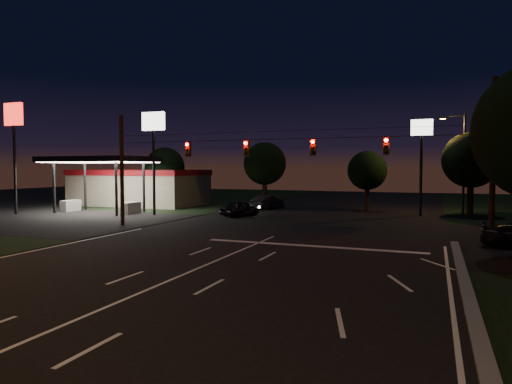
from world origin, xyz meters
The scene contains 17 objects.
ground centered at (0.00, 0.00, 0.00)m, with size 140.00×140.00×0.00m, color black.
cross_street_left centered at (-20.00, 16.00, 0.00)m, with size 20.00×16.00×0.02m, color black.
stop_bar centered at (3.00, 11.50, 0.01)m, with size 12.00×0.50×0.01m, color silver.
utility_pole_right centered at (12.00, 15.00, 0.00)m, with size 0.30×0.30×9.00m, color black.
utility_pole_left centered at (-12.00, 15.00, 0.00)m, with size 0.28×0.28×8.00m, color black.
signal_span centered at (0.00, 14.96, 5.50)m, with size 24.00×0.40×1.56m.
gas_station centered at (-21.86, 30.39, 2.38)m, with size 14.20×16.10×5.25m.
pole_sign_left_near centered at (-14.00, 22.00, 6.98)m, with size 2.20×0.30×9.10m.
pole_sign_left_far centered at (-26.00, 18.00, 7.61)m, with size 2.00×0.30×10.00m.
pole_sign_right centered at (8.00, 30.00, 6.24)m, with size 1.80×0.30×8.40m.
street_light_right_far centered at (11.24, 32.00, 5.24)m, with size 2.20×0.35×9.00m.
tree_far_a centered at (-17.98, 30.12, 4.26)m, with size 4.20×4.20×6.42m.
tree_far_b centered at (-7.98, 34.13, 4.61)m, with size 4.60×4.60×6.98m.
tree_far_c centered at (3.02, 33.10, 3.90)m, with size 3.80×3.80×5.86m.
tree_far_d centered at (12.02, 31.13, 4.83)m, with size 4.80×4.80×7.30m.
car_oncoming_a centered at (-6.63, 24.13, 0.68)m, with size 1.60×3.98×1.36m, color black.
car_oncoming_b centered at (-6.85, 31.57, 0.71)m, with size 1.50×4.30×1.42m, color black.
Camera 1 is at (9.13, -12.19, 4.18)m, focal length 32.00 mm.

